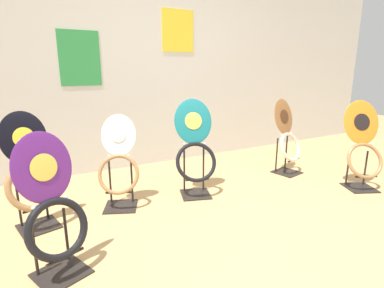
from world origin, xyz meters
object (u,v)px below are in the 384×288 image
object	(u,v)px
toilet_seat_display_woodgrain	(287,139)
toilet_seat_display_teal_sax	(195,148)
toilet_seat_display_orange_sun	(363,147)
toilet_seat_display_jazz_black	(32,178)
toilet_seat_display_purple_note	(54,215)
toilet_seat_display_white_plain	(119,166)

from	to	relation	value
toilet_seat_display_woodgrain	toilet_seat_display_teal_sax	bearing A→B (deg)	-178.89
toilet_seat_display_orange_sun	toilet_seat_display_jazz_black	distance (m)	3.08
toilet_seat_display_teal_sax	toilet_seat_display_woodgrain	bearing A→B (deg)	1.11
toilet_seat_display_teal_sax	toilet_seat_display_orange_sun	xyz separation A→B (m)	(1.59, -0.69, -0.03)
toilet_seat_display_teal_sax	toilet_seat_display_purple_note	size ratio (longest dim) A/B	1.07
toilet_seat_display_purple_note	toilet_seat_display_orange_sun	bearing A→B (deg)	-0.13
toilet_seat_display_woodgrain	toilet_seat_display_purple_note	distance (m)	2.67
toilet_seat_display_teal_sax	toilet_seat_display_white_plain	world-z (taller)	toilet_seat_display_teal_sax
toilet_seat_display_teal_sax	toilet_seat_display_jazz_black	distance (m)	1.41
toilet_seat_display_teal_sax	toilet_seat_display_orange_sun	size ratio (longest dim) A/B	1.03
toilet_seat_display_jazz_black	toilet_seat_display_white_plain	bearing A→B (deg)	4.27
toilet_seat_display_woodgrain	toilet_seat_display_purple_note	bearing A→B (deg)	-164.73
toilet_seat_display_woodgrain	toilet_seat_display_teal_sax	distance (m)	1.27
toilet_seat_display_teal_sax	toilet_seat_display_jazz_black	world-z (taller)	toilet_seat_display_teal_sax
toilet_seat_display_jazz_black	toilet_seat_display_purple_note	bearing A→B (deg)	-82.20
toilet_seat_display_woodgrain	toilet_seat_display_teal_sax	world-z (taller)	toilet_seat_display_teal_sax
toilet_seat_display_white_plain	toilet_seat_display_purple_note	bearing A→B (deg)	-128.15
toilet_seat_display_purple_note	toilet_seat_display_teal_sax	bearing A→B (deg)	27.33
toilet_seat_display_orange_sun	toilet_seat_display_white_plain	bearing A→B (deg)	162.07
toilet_seat_display_teal_sax	toilet_seat_display_orange_sun	distance (m)	1.73
toilet_seat_display_orange_sun	toilet_seat_display_purple_note	distance (m)	2.91
toilet_seat_display_teal_sax	toilet_seat_display_purple_note	distance (m)	1.48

